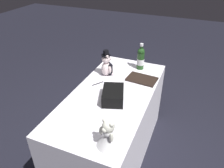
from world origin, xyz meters
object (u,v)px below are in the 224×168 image
teddy_bear_groom (107,65)px  guestbook (142,79)px  teddy_bear_bride (110,134)px  champagne_bottle (141,58)px  gift_case_black (113,95)px  signing_pen (97,84)px

teddy_bear_groom → guestbook: (0.04, -0.37, -0.10)m
teddy_bear_groom → teddy_bear_bride: (-0.87, -0.40, -0.02)m
teddy_bear_groom → champagne_bottle: size_ratio=0.95×
teddy_bear_bride → gift_case_black: teddy_bear_bride is taller
signing_pen → guestbook: guestbook is taller
signing_pen → guestbook: 0.46m
signing_pen → gift_case_black: gift_case_black is taller
teddy_bear_bride → guestbook: 0.91m
champagne_bottle → guestbook: size_ratio=1.00×
guestbook → champagne_bottle: bearing=25.7°
champagne_bottle → signing_pen: 0.58m
teddy_bear_groom → guestbook: bearing=-84.5°
teddy_bear_groom → signing_pen: teddy_bear_groom is taller
teddy_bear_groom → gift_case_black: teddy_bear_groom is taller
guestbook → teddy_bear_bride: bearing=-172.9°
teddy_bear_groom → guestbook: 0.39m
champagne_bottle → signing_pen: size_ratio=2.56×
champagne_bottle → gift_case_black: (-0.66, 0.05, -0.07)m
guestbook → signing_pen: bearing=128.0°
teddy_bear_bride → guestbook: (0.91, 0.03, -0.08)m
teddy_bear_bride → gift_case_black: 0.51m
signing_pen → champagne_bottle: bearing=-31.6°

